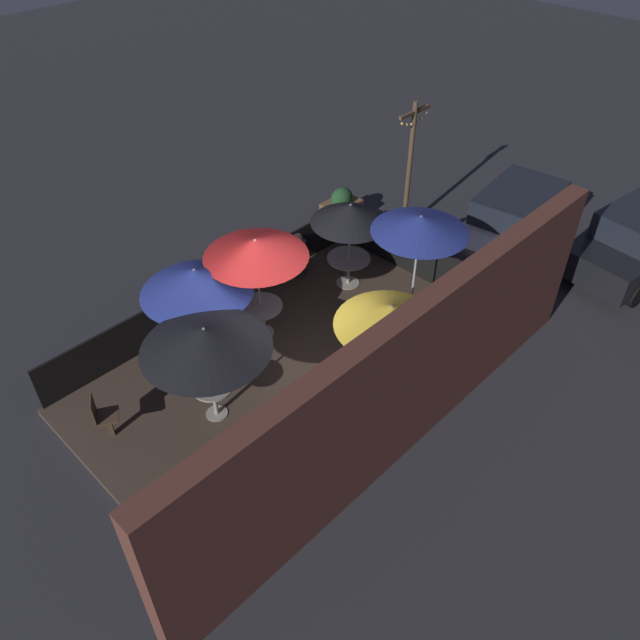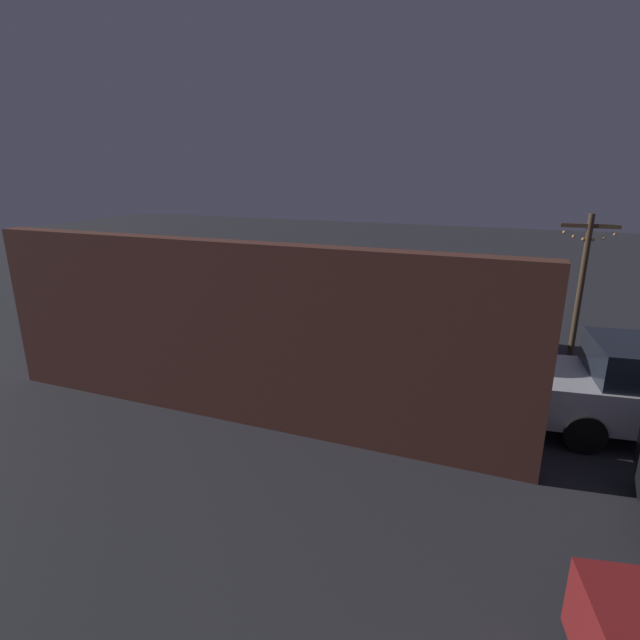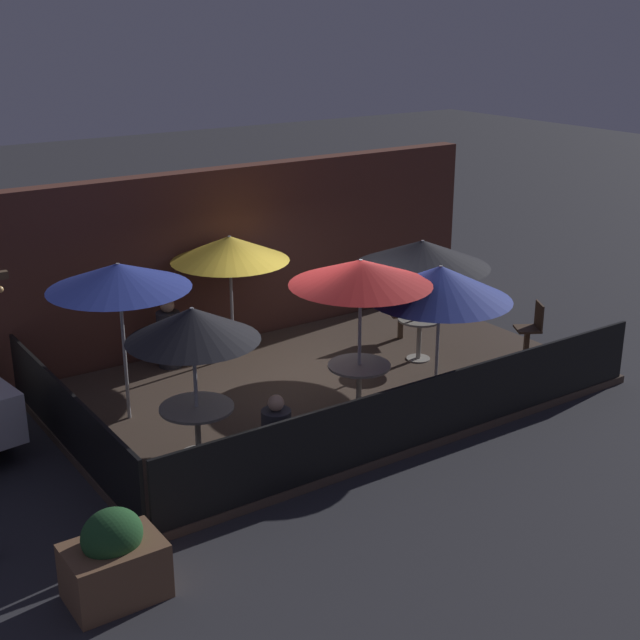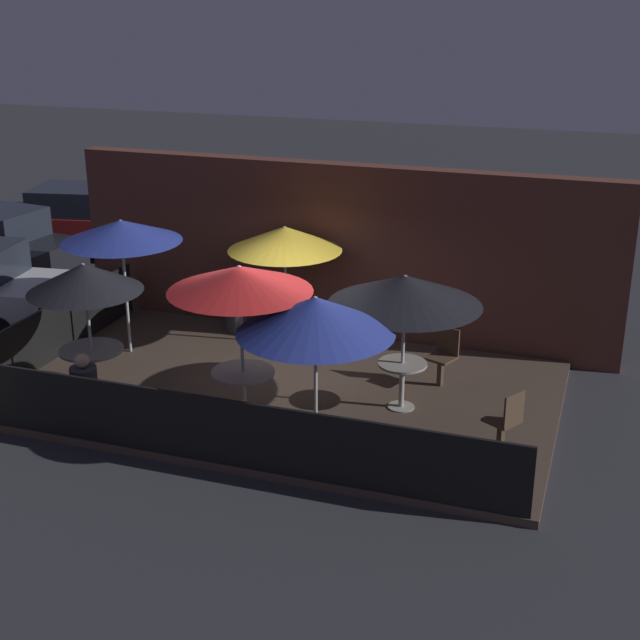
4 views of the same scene
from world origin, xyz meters
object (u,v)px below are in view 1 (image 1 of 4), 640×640
Objects in this scene: dining_table_2 at (261,311)px; patron_1 at (430,352)px; light_post at (410,162)px; patio_umbrella_1 at (205,339)px; dining_table_0 at (349,263)px; dining_table_1 at (214,392)px; parked_car_0 at (516,219)px; patio_chair_1 at (103,415)px; planter_box at (341,208)px; patio_chair_0 at (233,439)px; patron_0 at (298,257)px; patio_umbrella_2 at (256,248)px; patio_umbrella_3 at (420,224)px; patio_umbrella_0 at (350,213)px; patio_umbrella_4 at (196,281)px; patio_umbrella_5 at (390,315)px.

dining_table_2 is 3.55m from patron_1.
patio_umbrella_1 is at bearing 12.34° from light_post.
patron_1 is at bearing 115.55° from dining_table_2.
patio_umbrella_1 is at bearing 12.03° from dining_table_0.
dining_table_1 is 8.84m from parked_car_0.
dining_table_1 is 1.93m from patio_chair_1.
planter_box is (-3.07, -5.19, -0.20)m from patron_1.
patio_chair_1 is (1.25, -2.00, 0.02)m from patio_chair_0.
patron_0 is (-2.02, -0.97, -0.10)m from dining_table_2.
patron_1 is at bearing 6.52° from parked_car_0.
patron_1 is 1.15× the size of planter_box.
patio_umbrella_2 is 2.06× the size of patron_0.
patio_umbrella_3 is (-2.89, 1.71, 0.01)m from patio_umbrella_2.
planter_box is at bearing -114.82° from patio_umbrella_3.
patio_umbrella_0 is at bearing 12.83° from light_post.
patio_umbrella_4 reaches higher than patio_chair_0.
dining_table_0 is at bearing -167.97° from dining_table_1.
dining_table_1 is 0.62× the size of patron_1.
patio_umbrella_4 is at bearing 120.17° from patron_0.
patron_1 is (-1.06, 0.25, -1.40)m from patio_umbrella_5.
dining_table_2 is 0.90× the size of planter_box.
patron_0 is (-3.24, -0.66, -1.36)m from patio_umbrella_4.
parked_car_0 is (-6.24, -1.02, -1.19)m from patio_umbrella_5.
patio_umbrella_1 reaches higher than patio_chair_0.
patron_0 is (0.87, -2.68, -1.65)m from patio_umbrella_3.
patio_umbrella_4 is 4.04m from dining_table_0.
patio_umbrella_3 is at bearing 41.08° from light_post.
parked_car_0 reaches higher than dining_table_1.
patio_umbrella_1 is at bearing -12.66° from parked_car_0.
patio_umbrella_3 is 3.70m from dining_table_2.
dining_table_1 is 0.77× the size of patio_chair_1.
patio_umbrella_3 reaches higher than patio_chair_1.
patio_umbrella_2 is at bearing -2.25° from patio_umbrella_0.
patio_umbrella_2 is 1.55m from dining_table_2.
dining_table_1 is 7.37m from planter_box.
patio_umbrella_5 is (-0.47, 2.95, -0.23)m from patio_umbrella_2.
planter_box is at bearing -68.99° from parked_car_0.
patio_umbrella_3 is 2.59m from patron_1.
patio_umbrella_5 reaches higher than patron_0.
planter_box is at bearing -155.25° from dining_table_1.
dining_table_1 is at bearing 12.03° from dining_table_0.
patio_chair_0 is at bearing -15.51° from patio_umbrella_5.
planter_box is (-5.82, -1.67, -1.54)m from patio_umbrella_4.
light_post reaches higher than parked_car_0.
dining_table_1 is (4.67, 1.00, -0.01)m from dining_table_0.
patio_umbrella_3 reaches higher than patio_umbrella_1.
dining_table_2 is at bearing -23.29° from parked_car_0.
patio_umbrella_4 is (3.80, -0.42, -0.00)m from patio_umbrella_0.
patio_umbrella_1 is at bearing 135.46° from patron_0.
parked_car_0 reaches higher than patron_0.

